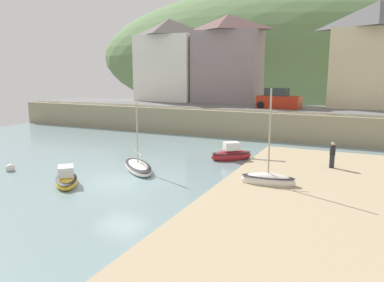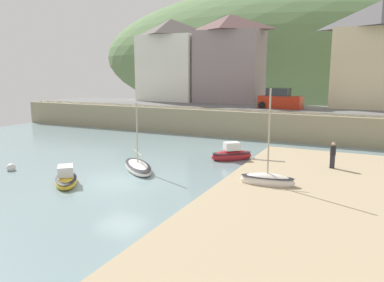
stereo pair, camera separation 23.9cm
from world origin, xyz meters
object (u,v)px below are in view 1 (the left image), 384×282
(waterfront_building_centre, at_px, (228,58))
(sailboat_tall_mast, at_px, (268,180))
(mooring_buoy, at_px, (10,168))
(parked_car_near_slipway, at_px, (279,100))
(dinghy_open_wooden, at_px, (138,167))
(person_on_slipway, at_px, (332,154))
(waterfront_building_left, at_px, (169,60))
(waterfront_building_right, at_px, (376,54))
(sailboat_white_hull, at_px, (231,155))
(fishing_boat_green, at_px, (66,179))

(waterfront_building_centre, xyz_separation_m, sailboat_tall_mast, (10.29, -22.37, -7.04))
(mooring_buoy, bearing_deg, parked_car_near_slipway, 61.53)
(dinghy_open_wooden, relative_size, person_on_slipway, 2.65)
(waterfront_building_left, relative_size, waterfront_building_right, 0.95)
(sailboat_white_hull, xyz_separation_m, mooring_buoy, (-11.28, -8.50, -0.19))
(sailboat_white_hull, bearing_deg, dinghy_open_wooden, -169.04)
(sailboat_tall_mast, xyz_separation_m, mooring_buoy, (-15.02, -3.58, -0.15))
(waterfront_building_centre, relative_size, person_on_slipway, 6.02)
(waterfront_building_right, relative_size, sailboat_white_hull, 3.48)
(waterfront_building_centre, xyz_separation_m, fishing_boat_green, (0.37, -26.66, -7.08))
(waterfront_building_centre, distance_m, fishing_boat_green, 27.59)
(sailboat_tall_mast, bearing_deg, mooring_buoy, -172.36)
(sailboat_white_hull, relative_size, parked_car_near_slipway, 0.69)
(dinghy_open_wooden, height_order, mooring_buoy, dinghy_open_wooden)
(waterfront_building_right, height_order, mooring_buoy, waterfront_building_right)
(waterfront_building_right, distance_m, mooring_buoy, 33.53)
(fishing_boat_green, distance_m, parked_car_near_slipway, 23.29)
(sailboat_tall_mast, bearing_deg, parked_car_near_slipway, 94.94)
(waterfront_building_left, distance_m, sailboat_white_hull, 23.45)
(waterfront_building_left, relative_size, dinghy_open_wooden, 2.25)
(sailboat_white_hull, bearing_deg, waterfront_building_centre, 71.26)
(parked_car_near_slipway, relative_size, mooring_buoy, 7.90)
(waterfront_building_right, relative_size, person_on_slipway, 6.27)
(parked_car_near_slipway, bearing_deg, fishing_boat_green, -101.14)
(person_on_slipway, bearing_deg, dinghy_open_wooden, -154.11)
(waterfront_building_left, height_order, dinghy_open_wooden, waterfront_building_left)
(fishing_boat_green, height_order, person_on_slipway, person_on_slipway)
(sailboat_white_hull, bearing_deg, person_on_slipway, -38.43)
(waterfront_building_right, relative_size, parked_car_near_slipway, 2.40)
(fishing_boat_green, height_order, sailboat_white_hull, sailboat_white_hull)
(sailboat_white_hull, bearing_deg, fishing_boat_green, -163.20)
(waterfront_building_centre, distance_m, parked_car_near_slipway, 9.23)
(sailboat_tall_mast, bearing_deg, fishing_boat_green, -162.37)
(fishing_boat_green, xyz_separation_m, mooring_buoy, (-5.10, 0.71, -0.12))
(waterfront_building_right, xyz_separation_m, mooring_buoy, (-19.90, -25.95, -7.41))
(waterfront_building_centre, bearing_deg, waterfront_building_right, 0.00)
(waterfront_building_centre, bearing_deg, mooring_buoy, -100.33)
(mooring_buoy, bearing_deg, waterfront_building_left, 96.04)
(waterfront_building_right, height_order, person_on_slipway, waterfront_building_right)
(person_on_slipway, relative_size, mooring_buoy, 3.02)
(waterfront_building_left, bearing_deg, sailboat_white_hull, -51.22)
(waterfront_building_left, height_order, waterfront_building_right, waterfront_building_right)
(sailboat_tall_mast, xyz_separation_m, person_on_slipway, (2.78, 5.02, 0.67))
(sailboat_tall_mast, xyz_separation_m, sailboat_white_hull, (-3.74, 4.91, 0.04))
(person_on_slipway, bearing_deg, sailboat_tall_mast, -119.00)
(fishing_boat_green, bearing_deg, person_on_slipway, 84.01)
(waterfront_building_centre, distance_m, sailboat_tall_mast, 25.61)
(waterfront_building_right, height_order, parked_car_near_slipway, waterfront_building_right)
(waterfront_building_right, bearing_deg, dinghy_open_wooden, -119.69)
(fishing_boat_green, relative_size, mooring_buoy, 5.53)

